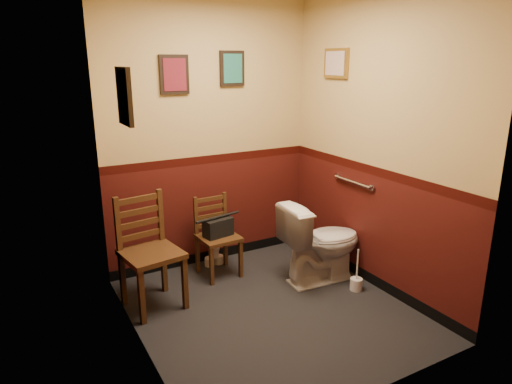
# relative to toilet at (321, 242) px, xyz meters

# --- Properties ---
(floor) EXTENTS (2.20, 2.40, 0.00)m
(floor) POSITION_rel_toilet_xyz_m (-0.72, -0.25, -0.39)
(floor) COLOR black
(floor) RESTS_ON ground
(wall_back) EXTENTS (2.20, 0.00, 2.70)m
(wall_back) POSITION_rel_toilet_xyz_m (-0.72, 0.95, 0.96)
(wall_back) COLOR #3F110D
(wall_back) RESTS_ON ground
(wall_front) EXTENTS (2.20, 0.00, 2.70)m
(wall_front) POSITION_rel_toilet_xyz_m (-0.72, -1.45, 0.96)
(wall_front) COLOR #3F110D
(wall_front) RESTS_ON ground
(wall_left) EXTENTS (0.00, 2.40, 2.70)m
(wall_left) POSITION_rel_toilet_xyz_m (-1.82, -0.25, 0.96)
(wall_left) COLOR #3F110D
(wall_left) RESTS_ON ground
(wall_right) EXTENTS (0.00, 2.40, 2.70)m
(wall_right) POSITION_rel_toilet_xyz_m (0.38, -0.25, 0.96)
(wall_right) COLOR #3F110D
(wall_right) RESTS_ON ground
(grab_bar) EXTENTS (0.05, 0.56, 0.06)m
(grab_bar) POSITION_rel_toilet_xyz_m (0.35, 0.00, 0.56)
(grab_bar) COLOR silver
(grab_bar) RESTS_ON wall_right
(framed_print_back_a) EXTENTS (0.28, 0.04, 0.36)m
(framed_print_back_a) POSITION_rel_toilet_xyz_m (-1.07, 0.93, 1.56)
(framed_print_back_a) COLOR black
(framed_print_back_a) RESTS_ON wall_back
(framed_print_back_b) EXTENTS (0.26, 0.04, 0.34)m
(framed_print_back_b) POSITION_rel_toilet_xyz_m (-0.47, 0.93, 1.61)
(framed_print_back_b) COLOR black
(framed_print_back_b) RESTS_ON wall_back
(framed_print_left) EXTENTS (0.04, 0.30, 0.38)m
(framed_print_left) POSITION_rel_toilet_xyz_m (-1.80, -0.15, 1.46)
(framed_print_left) COLOR black
(framed_print_left) RESTS_ON wall_left
(framed_print_right) EXTENTS (0.04, 0.34, 0.28)m
(framed_print_right) POSITION_rel_toilet_xyz_m (0.36, 0.35, 1.66)
(framed_print_right) COLOR olive
(framed_print_right) RESTS_ON wall_right
(toilet) EXTENTS (0.83, 0.50, 0.78)m
(toilet) POSITION_rel_toilet_xyz_m (0.00, 0.00, 0.00)
(toilet) COLOR white
(toilet) RESTS_ON floor
(toilet_brush) EXTENTS (0.11, 0.11, 0.41)m
(toilet_brush) POSITION_rel_toilet_xyz_m (0.17, -0.34, -0.32)
(toilet_brush) COLOR silver
(toilet_brush) RESTS_ON floor
(chair_left) EXTENTS (0.52, 0.52, 0.99)m
(chair_left) POSITION_rel_toilet_xyz_m (-1.58, 0.35, 0.10)
(chair_left) COLOR #523218
(chair_left) RESTS_ON floor
(chair_right) EXTENTS (0.39, 0.39, 0.80)m
(chair_right) POSITION_rel_toilet_xyz_m (-0.82, 0.62, 0.01)
(chair_right) COLOR #523218
(chair_right) RESTS_ON floor
(handbag) EXTENTS (0.31, 0.19, 0.21)m
(handbag) POSITION_rel_toilet_xyz_m (-0.82, 0.58, 0.12)
(handbag) COLOR black
(handbag) RESTS_ON chair_right
(tp_stack) EXTENTS (0.21, 0.13, 0.36)m
(tp_stack) POSITION_rel_toilet_xyz_m (-0.77, 0.81, -0.24)
(tp_stack) COLOR silver
(tp_stack) RESTS_ON floor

